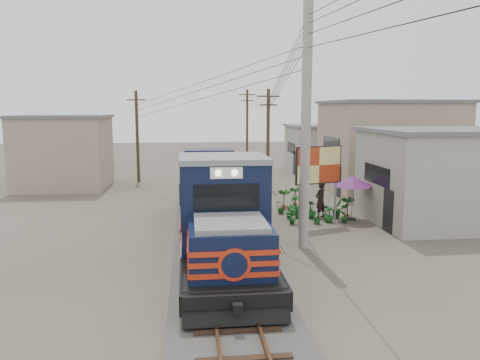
{
  "coord_description": "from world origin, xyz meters",
  "views": [
    {
      "loc": [
        -1.17,
        -18.69,
        5.7
      ],
      "look_at": [
        1.36,
        3.8,
        2.2
      ],
      "focal_mm": 35.0,
      "sensor_mm": 36.0,
      "label": 1
    }
  ],
  "objects": [
    {
      "name": "shophouse_back",
      "position": [
        11.0,
        22.0,
        2.11
      ],
      "size": [
        6.3,
        6.3,
        4.2
      ],
      "color": "gray",
      "rests_on": "ground"
    },
    {
      "name": "wooden_pole_far",
      "position": [
        4.8,
        28.0,
        3.93
      ],
      "size": [
        1.6,
        0.24,
        7.5
      ],
      "color": "#4C3826",
      "rests_on": "ground"
    },
    {
      "name": "ballast",
      "position": [
        0.0,
        10.0,
        0.08
      ],
      "size": [
        3.6,
        70.0,
        0.16
      ],
      "primitive_type": "cube",
      "color": "#595651",
      "rests_on": "ground"
    },
    {
      "name": "billboard",
      "position": [
        5.09,
        3.06,
        2.88
      ],
      "size": [
        2.44,
        0.88,
        3.89
      ],
      "rotation": [
        0.0,
        0.0,
        0.31
      ],
      "color": "#99999E",
      "rests_on": "ground"
    },
    {
      "name": "wooden_pole_left",
      "position": [
        -5.0,
        18.0,
        3.68
      ],
      "size": [
        1.6,
        0.24,
        7.0
      ],
      "color": "#4C3826",
      "rests_on": "ground"
    },
    {
      "name": "utility_pole_main",
      "position": [
        3.5,
        -0.5,
        5.0
      ],
      "size": [
        0.4,
        0.4,
        10.0
      ],
      "color": "#9E9B93",
      "rests_on": "ground"
    },
    {
      "name": "ground",
      "position": [
        0.0,
        0.0,
        0.0
      ],
      "size": [
        120.0,
        120.0,
        0.0
      ],
      "primitive_type": "plane",
      "color": "#473F35",
      "rests_on": "ground"
    },
    {
      "name": "plant_nursery",
      "position": [
        5.1,
        4.39,
        0.44
      ],
      "size": [
        3.39,
        3.14,
        1.06
      ],
      "color": "#164F1B",
      "rests_on": "ground"
    },
    {
      "name": "shophouse_left",
      "position": [
        -10.0,
        16.0,
        2.61
      ],
      "size": [
        6.3,
        6.3,
        5.2
      ],
      "color": "gray",
      "rests_on": "ground"
    },
    {
      "name": "locomotive",
      "position": [
        0.0,
        0.42,
        1.74
      ],
      "size": [
        2.95,
        16.04,
        3.98
      ],
      "color": "black",
      "rests_on": "ground"
    },
    {
      "name": "wooden_pole_mid",
      "position": [
        4.5,
        14.0,
        3.68
      ],
      "size": [
        1.6,
        0.24,
        7.0
      ],
      "color": "#4C3826",
      "rests_on": "ground"
    },
    {
      "name": "power_lines",
      "position": [
        -0.14,
        8.49,
        7.56
      ],
      "size": [
        9.65,
        19.0,
        3.3
      ],
      "color": "black",
      "rests_on": "ground"
    },
    {
      "name": "shophouse_front",
      "position": [
        11.5,
        3.0,
        2.36
      ],
      "size": [
        7.35,
        6.3,
        4.7
      ],
      "color": "gray",
      "rests_on": "ground"
    },
    {
      "name": "track",
      "position": [
        0.0,
        10.0,
        0.26
      ],
      "size": [
        1.15,
        70.0,
        0.12
      ],
      "color": "#51331E",
      "rests_on": "ground"
    },
    {
      "name": "vendor",
      "position": [
        5.68,
        4.62,
        0.94
      ],
      "size": [
        0.82,
        0.77,
        1.88
      ],
      "primitive_type": "imported",
      "rotation": [
        0.0,
        0.0,
        3.76
      ],
      "color": "black",
      "rests_on": "ground"
    },
    {
      "name": "market_umbrella",
      "position": [
        7.15,
        3.97,
        2.0
      ],
      "size": [
        2.61,
        2.61,
        2.28
      ],
      "rotation": [
        0.0,
        0.0,
        -0.32
      ],
      "color": "black",
      "rests_on": "ground"
    },
    {
      "name": "shophouse_mid",
      "position": [
        12.5,
        12.0,
        3.11
      ],
      "size": [
        8.4,
        7.35,
        6.2
      ],
      "color": "gray",
      "rests_on": "ground"
    }
  ]
}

